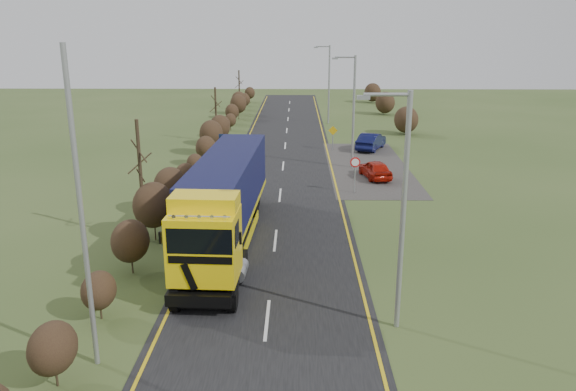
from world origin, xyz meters
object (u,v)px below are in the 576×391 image
(speed_sign, at_px, (355,168))
(lorry, at_px, (225,197))
(car_blue_sedan, at_px, (371,141))
(car_red_hatchback, at_px, (375,169))
(streetlight_near, at_px, (401,204))

(speed_sign, bearing_deg, lorry, -128.16)
(car_blue_sedan, bearing_deg, car_red_hatchback, 107.78)
(lorry, relative_size, speed_sign, 6.48)
(car_red_hatchback, xyz_separation_m, car_blue_sedan, (0.97, 9.99, 0.09))
(lorry, xyz_separation_m, streetlight_near, (6.88, -7.91, 2.13))
(streetlight_near, height_order, speed_sign, streetlight_near)
(car_blue_sedan, distance_m, streetlight_near, 31.17)
(lorry, bearing_deg, car_blue_sedan, 69.13)
(streetlight_near, distance_m, speed_sign, 17.25)
(car_blue_sedan, distance_m, speed_sign, 14.09)
(lorry, height_order, car_red_hatchback, lorry)
(lorry, distance_m, speed_sign, 11.60)
(car_blue_sedan, bearing_deg, lorry, 89.83)
(car_red_hatchback, bearing_deg, streetlight_near, 73.07)
(car_blue_sedan, relative_size, streetlight_near, 0.54)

